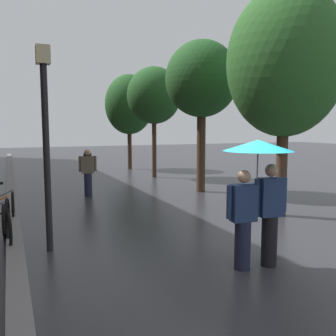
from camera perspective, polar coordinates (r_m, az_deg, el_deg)
ground_plane at (r=6.36m, az=8.70°, el=-14.76°), size 80.00×80.00×0.00m
kerb_strip at (r=15.14m, az=-23.59°, el=-2.60°), size 0.30×36.00×0.12m
street_tree_0 at (r=9.82m, az=18.06°, el=15.54°), size 2.92×2.92×5.78m
street_tree_1 at (r=12.97m, az=5.37°, el=13.69°), size 2.55×2.55×5.31m
street_tree_2 at (r=16.66m, az=-2.23°, el=11.35°), size 2.46×2.46×5.03m
street_tree_3 at (r=20.14m, az=-6.17°, el=9.94°), size 2.65×2.65×5.19m
couple_under_umbrella at (r=5.97m, az=14.00°, el=-2.41°), size 1.12×1.12×2.10m
street_lamp_post at (r=6.88m, az=-18.80°, el=5.44°), size 0.24×0.24×3.73m
pedestrian_walking_midground at (r=12.38m, az=-12.58°, el=-0.45°), size 0.58×0.38×1.58m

